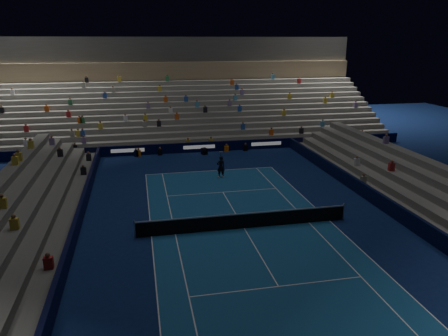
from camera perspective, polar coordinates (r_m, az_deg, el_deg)
name	(u,v)px	position (r m, az deg, el deg)	size (l,w,h in m)	color
ground	(244,228)	(25.65, 2.72, -8.10)	(90.00, 90.00, 0.00)	#0C1B49
court_surface	(244,228)	(25.64, 2.72, -8.09)	(10.97, 23.77, 0.01)	navy
sponsor_barrier_far	(199,147)	(42.69, -3.38, 2.83)	(44.00, 0.25, 1.00)	black
sponsor_barrier_east	(391,208)	(29.24, 21.57, -5.05)	(0.25, 37.00, 1.00)	black
sponsor_barrier_west	(74,235)	(25.05, -19.56, -8.49)	(0.25, 37.00, 1.00)	black
grandstand_main	(187,105)	(51.29, -4.98, 8.43)	(44.00, 15.20, 11.20)	slate
grandstand_east	(440,198)	(31.08, 27.04, -3.64)	(5.00, 37.00, 2.50)	slate
grandstand_west	(5,234)	(25.65, -27.39, -7.85)	(5.00, 37.00, 2.50)	#5E5E5A
tennis_net	(244,221)	(25.44, 2.74, -7.07)	(12.90, 0.10, 1.10)	#B2B2B7
tennis_player	(221,167)	(34.52, -0.43, 0.16)	(0.66, 0.43, 1.80)	black
broadcast_camera	(204,151)	(41.77, -2.66, 2.27)	(0.64, 1.00, 0.62)	black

